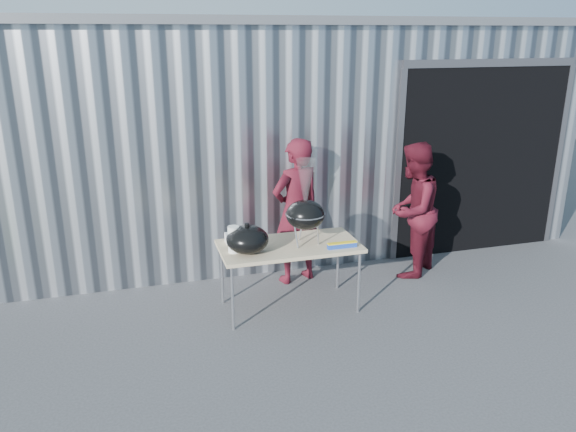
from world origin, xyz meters
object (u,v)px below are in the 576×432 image
object	(u,v)px
person_cook	(296,211)
person_bystander	(412,210)
folding_table	(289,248)
kettle_grill	(305,207)

from	to	relation	value
person_cook	person_bystander	bearing A→B (deg)	154.37
folding_table	kettle_grill	distance (m)	0.49
kettle_grill	folding_table	bearing A→B (deg)	167.53
person_cook	person_bystander	distance (m)	1.44
kettle_grill	person_bystander	distance (m)	1.67
kettle_grill	person_bystander	xyz separation A→B (m)	(1.55, 0.52, -0.33)
folding_table	person_bystander	size ratio (longest dim) A/B	0.89
kettle_grill	person_bystander	bearing A→B (deg)	18.39
kettle_grill	person_cook	xyz separation A→B (m)	(0.12, 0.73, -0.29)
folding_table	person_bystander	distance (m)	1.79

